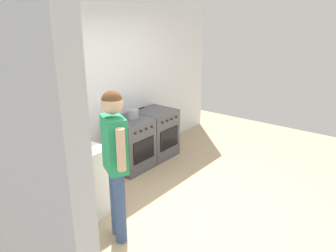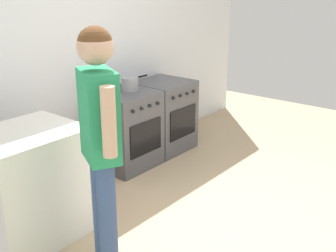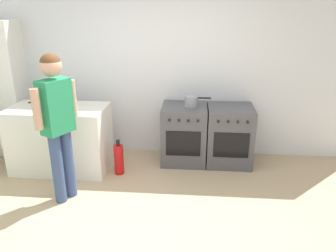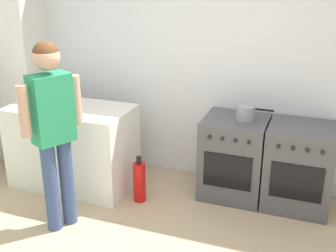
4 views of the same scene
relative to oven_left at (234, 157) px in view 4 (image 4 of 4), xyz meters
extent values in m
cube|color=silver|center=(-0.35, 0.37, 0.87)|extent=(6.00, 0.10, 2.60)
cube|color=silver|center=(-1.70, -0.38, 0.02)|extent=(1.30, 0.70, 0.90)
cube|color=#4C4C51|center=(0.00, 0.00, 0.00)|extent=(0.64, 0.60, 0.85)
cube|color=black|center=(0.00, -0.30, -0.03)|extent=(0.48, 0.01, 0.36)
cylinder|color=black|center=(-0.14, -0.12, 0.42)|extent=(0.20, 0.20, 0.01)
cylinder|color=black|center=(0.14, -0.12, 0.42)|extent=(0.20, 0.20, 0.01)
cylinder|color=black|center=(-0.14, 0.12, 0.42)|extent=(0.20, 0.20, 0.01)
cylinder|color=black|center=(0.14, 0.12, 0.42)|extent=(0.20, 0.20, 0.01)
cylinder|color=black|center=(-0.19, -0.31, 0.31)|extent=(0.04, 0.02, 0.04)
cylinder|color=black|center=(-0.06, -0.31, 0.31)|extent=(0.04, 0.02, 0.04)
cylinder|color=black|center=(0.06, -0.31, 0.31)|extent=(0.04, 0.02, 0.04)
cylinder|color=black|center=(0.19, -0.31, 0.31)|extent=(0.04, 0.02, 0.04)
cube|color=#4C4C51|center=(0.65, 0.00, 0.00)|extent=(0.64, 0.60, 0.85)
cube|color=black|center=(0.65, -0.30, -0.03)|extent=(0.48, 0.01, 0.36)
cylinder|color=black|center=(0.51, -0.12, 0.42)|extent=(0.20, 0.20, 0.01)
cylinder|color=black|center=(0.80, -0.12, 0.42)|extent=(0.20, 0.20, 0.01)
cylinder|color=black|center=(0.51, 0.12, 0.42)|extent=(0.20, 0.20, 0.01)
cylinder|color=black|center=(0.80, 0.12, 0.42)|extent=(0.20, 0.20, 0.01)
cylinder|color=black|center=(0.46, -0.31, 0.31)|extent=(0.04, 0.02, 0.04)
cylinder|color=black|center=(0.59, -0.31, 0.31)|extent=(0.04, 0.02, 0.04)
cylinder|color=black|center=(0.72, -0.31, 0.31)|extent=(0.04, 0.02, 0.04)
cylinder|color=black|center=(0.85, -0.31, 0.31)|extent=(0.04, 0.02, 0.04)
cylinder|color=gray|center=(0.09, 0.00, 0.50)|extent=(0.19, 0.19, 0.15)
cylinder|color=black|center=(0.28, 0.00, 0.55)|extent=(0.18, 0.02, 0.02)
cube|color=silver|center=(-2.04, -0.13, 0.48)|extent=(0.10, 0.07, 0.01)
cube|color=black|center=(-2.14, -0.18, 0.48)|extent=(0.11, 0.07, 0.01)
cube|color=silver|center=(-1.83, -0.34, 0.48)|extent=(0.23, 0.15, 0.01)
cube|color=black|center=(-1.98, -0.25, 0.48)|extent=(0.11, 0.08, 0.01)
cylinder|color=#384C7A|center=(-1.41, -1.21, 0.00)|extent=(0.13, 0.13, 0.85)
cylinder|color=#384C7A|center=(-1.33, -1.07, 0.00)|extent=(0.13, 0.13, 0.85)
cube|color=#268C59|center=(-1.37, -1.14, 0.73)|extent=(0.34, 0.39, 0.60)
cylinder|color=tan|center=(-1.48, -1.35, 0.76)|extent=(0.09, 0.09, 0.44)
cylinder|color=tan|center=(-1.26, -0.93, 0.76)|extent=(0.09, 0.09, 0.44)
sphere|color=tan|center=(-1.37, -1.14, 1.17)|extent=(0.23, 0.23, 0.23)
sphere|color=brown|center=(-1.37, -1.14, 1.19)|extent=(0.22, 0.22, 0.22)
cylinder|color=red|center=(-0.87, -0.48, -0.22)|extent=(0.13, 0.13, 0.42)
cylinder|color=black|center=(-0.87, -0.48, 0.03)|extent=(0.05, 0.05, 0.08)
cube|color=silver|center=(-2.65, 0.10, 0.57)|extent=(0.48, 0.44, 2.00)
camera|label=1|loc=(-3.52, -3.53, 2.02)|focal=35.00mm
camera|label=2|loc=(-3.10, -3.13, 1.56)|focal=45.00mm
camera|label=3|loc=(0.14, -4.44, 1.76)|focal=35.00mm
camera|label=4|loc=(0.74, -3.99, 1.84)|focal=45.00mm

